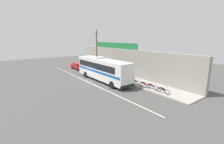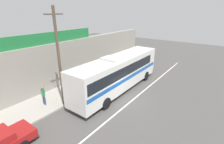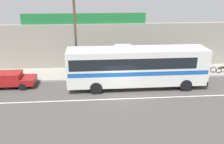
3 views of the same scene
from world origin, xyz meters
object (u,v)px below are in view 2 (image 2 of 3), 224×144
(motorcycle_black, at_px, (140,60))
(pedestrian_far_right, at_px, (43,94))
(pedestrian_far_left, at_px, (75,79))
(utility_pole, at_px, (59,58))
(intercity_bus, at_px, (118,72))
(motorcycle_purple, at_px, (123,68))
(motorcycle_blue, at_px, (133,62))
(motorcycle_orange, at_px, (130,65))

(motorcycle_black, distance_m, pedestrian_far_right, 16.12)
(pedestrian_far_left, bearing_deg, utility_pole, -149.40)
(intercity_bus, relative_size, pedestrian_far_left, 7.01)
(motorcycle_purple, height_order, motorcycle_black, same)
(intercity_bus, bearing_deg, motorcycle_blue, 18.76)
(intercity_bus, distance_m, motorcycle_black, 10.15)
(motorcycle_purple, xyz_separation_m, pedestrian_far_right, (-11.26, 0.89, 0.60))
(intercity_bus, bearing_deg, utility_pole, 157.33)
(intercity_bus, xyz_separation_m, motorcycle_black, (9.71, 2.54, -1.50))
(utility_pole, bearing_deg, motorcycle_purple, 1.92)
(utility_pole, height_order, motorcycle_purple, utility_pole)
(motorcycle_black, height_order, pedestrian_far_left, pedestrian_far_left)
(motorcycle_blue, bearing_deg, motorcycle_purple, -177.11)
(pedestrian_far_left, bearing_deg, pedestrian_far_right, -174.06)
(motorcycle_black, bearing_deg, intercity_bus, -165.36)
(motorcycle_blue, relative_size, pedestrian_far_right, 1.07)
(motorcycle_orange, relative_size, pedestrian_far_left, 1.10)
(intercity_bus, distance_m, pedestrian_far_right, 7.29)
(utility_pole, height_order, pedestrian_far_left, utility_pole)
(motorcycle_purple, relative_size, motorcycle_blue, 0.98)
(utility_pole, distance_m, motorcycle_blue, 13.73)
(motorcycle_purple, relative_size, motorcycle_black, 0.97)
(utility_pole, bearing_deg, motorcycle_blue, 2.15)
(motorcycle_orange, relative_size, motorcycle_blue, 1.01)
(motorcycle_black, bearing_deg, pedestrian_far_right, 176.84)
(motorcycle_purple, relative_size, pedestrian_far_right, 1.04)
(utility_pole, xyz_separation_m, pedestrian_far_left, (2.76, 1.63, -3.18))
(motorcycle_black, xyz_separation_m, pedestrian_far_right, (-16.09, 0.89, 0.60))
(motorcycle_purple, bearing_deg, motorcycle_orange, -0.51)
(utility_pole, relative_size, motorcycle_blue, 4.34)
(utility_pole, xyz_separation_m, motorcycle_orange, (11.97, 0.32, -3.76))
(motorcycle_orange, relative_size, pedestrian_far_right, 1.08)
(motorcycle_black, bearing_deg, motorcycle_purple, 179.98)
(motorcycle_blue, bearing_deg, intercity_bus, -161.24)
(motorcycle_orange, bearing_deg, motorcycle_blue, 7.90)
(motorcycle_purple, height_order, pedestrian_far_left, pedestrian_far_left)
(intercity_bus, distance_m, motorcycle_purple, 5.71)
(utility_pole, xyz_separation_m, motorcycle_black, (14.97, 0.34, -3.76))
(utility_pole, relative_size, pedestrian_far_right, 4.63)
(intercity_bus, relative_size, motorcycle_orange, 6.39)
(motorcycle_purple, bearing_deg, pedestrian_far_left, 170.12)
(motorcycle_black, bearing_deg, motorcycle_blue, 175.02)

